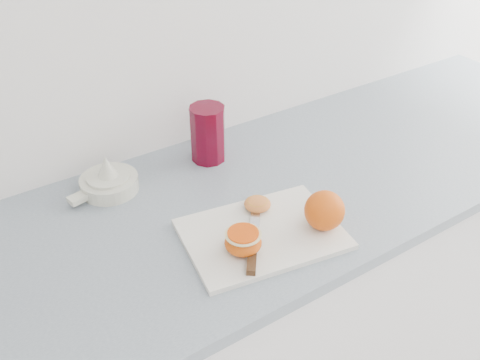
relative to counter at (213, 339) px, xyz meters
The scene contains 8 objects.
counter is the anchor object (origin of this frame).
cutting_board 0.47m from the counter, 69.11° to the right, with size 0.33×0.23×0.01m, color white.
whole_orange 0.56m from the counter, 48.75° to the right, with size 0.09×0.09×0.09m.
half_orange 0.51m from the counter, 94.32° to the right, with size 0.08×0.08×0.05m.
squeezed_shell 0.48m from the counter, 36.94° to the right, with size 0.06×0.06×0.03m.
paring_knife 0.50m from the counter, 89.88° to the right, with size 0.15×0.19×0.01m.
citrus_juicer 0.53m from the counter, 127.70° to the left, with size 0.17×0.14×0.09m.
red_tumbler 0.56m from the counter, 58.47° to the left, with size 0.09×0.09×0.15m.
Camera 1 is at (-0.52, 0.86, 1.63)m, focal length 40.00 mm.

